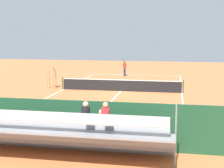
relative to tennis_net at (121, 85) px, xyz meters
name	(u,v)px	position (x,y,z in m)	size (l,w,h in m)	color
ground_plane	(121,91)	(0.00, 0.00, -0.50)	(60.00, 60.00, 0.00)	#D17542
court_line_markings	(121,91)	(0.00, -0.04, -0.50)	(10.10, 22.20, 0.01)	white
tennis_net	(121,85)	(0.00, 0.00, 0.00)	(10.30, 0.10, 1.07)	black
backdrop_wall	(69,123)	(0.00, 14.00, 0.50)	(18.00, 0.16, 2.00)	#1E4C2D
bleacher_stand	(59,134)	(-0.03, 15.38, 0.43)	(9.06, 2.40, 2.48)	gray
umpire_chair	(51,74)	(6.20, -0.22, 0.81)	(0.67, 0.67, 2.14)	#A88456
courtside_bench	(121,131)	(-2.15, 13.27, 0.06)	(1.80, 0.40, 0.93)	#234C2D
equipment_bag	(85,138)	(-0.53, 13.40, -0.32)	(0.90, 0.36, 0.36)	#334C8C
tennis_player	(125,67)	(1.16, -9.82, 0.51)	(0.45, 0.56, 1.93)	navy
tennis_racket	(119,76)	(1.80, -10.04, -0.49)	(0.39, 0.59, 0.03)	black
tennis_ball_near	(104,76)	(3.45, -9.21, -0.47)	(0.07, 0.07, 0.07)	#CCDB33
tennis_ball_far	(135,78)	(-0.23, -8.50, -0.47)	(0.07, 0.07, 0.07)	#CCDB33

